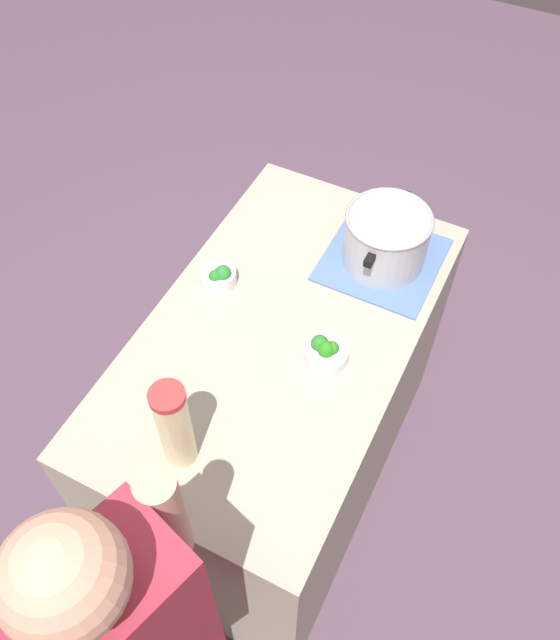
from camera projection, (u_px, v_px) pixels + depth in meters
The scene contains 7 objects.
ground_plane at pixel (280, 468), 2.70m from camera, with size 8.00×8.00×0.00m, color #584354.
counter_slab at pixel (280, 410), 2.33m from camera, with size 1.29×0.74×0.94m, color #A29C86.
dish_cloth at pixel (382, 260), 2.11m from camera, with size 0.36×0.35×0.01m, color #5270A6.
cooking_pot at pixel (386, 238), 2.03m from camera, with size 0.33×0.26×0.18m.
lemonade_pitcher at pixel (175, 426), 1.60m from camera, with size 0.09×0.09×0.30m.
broccoli_bowl_front at pixel (219, 276), 2.04m from camera, with size 0.11×0.11×0.08m.
broccoli_bowl_center at pixel (326, 352), 1.87m from camera, with size 0.12×0.12×0.07m.
Camera 1 is at (1.03, 0.52, 2.52)m, focal length 37.68 mm.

